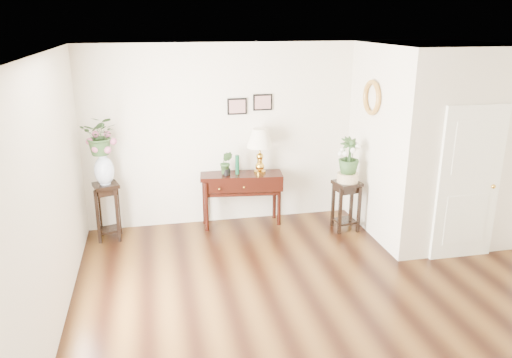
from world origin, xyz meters
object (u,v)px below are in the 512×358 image
object	(u,v)px
console_table	(242,199)
plant_stand_a	(108,211)
table_lamp	(260,151)
plant_stand_b	(346,206)

from	to	relation	value
console_table	plant_stand_a	bearing A→B (deg)	-169.65
console_table	table_lamp	bearing A→B (deg)	6.92
table_lamp	plant_stand_b	distance (m)	1.57
console_table	table_lamp	distance (m)	0.82
console_table	plant_stand_b	size ratio (longest dim) A/B	1.63
console_table	plant_stand_a	distance (m)	2.02
plant_stand_a	plant_stand_b	bearing A→B (deg)	-6.45
table_lamp	plant_stand_a	size ratio (longest dim) A/B	0.82
plant_stand_a	plant_stand_b	size ratio (longest dim) A/B	1.11
console_table	table_lamp	world-z (taller)	table_lamp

